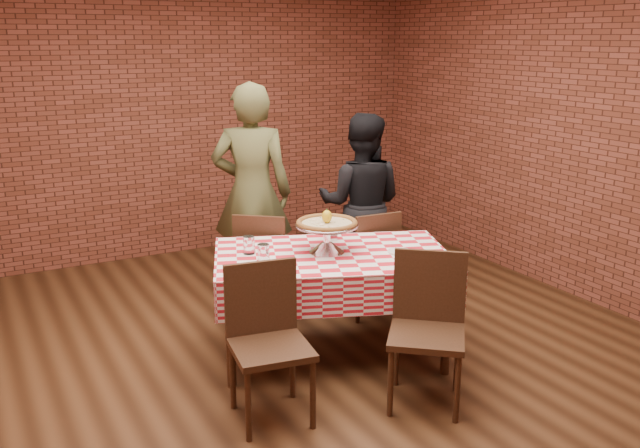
{
  "coord_description": "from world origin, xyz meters",
  "views": [
    {
      "loc": [
        -1.93,
        -3.86,
        2.21
      ],
      "look_at": [
        0.28,
        0.25,
        0.94
      ],
      "focal_mm": 38.71,
      "sensor_mm": 36.0,
      "label": 1
    }
  ],
  "objects_px": {
    "table": "(332,305)",
    "diner_black": "(361,204)",
    "pizza": "(327,224)",
    "water_glass_right": "(249,245)",
    "chair_near_left": "(271,347)",
    "chair_near_right": "(427,334)",
    "chair_far_right": "(367,261)",
    "chair_far_left": "(266,264)",
    "water_glass_left": "(263,253)",
    "condiment_caddy": "(331,231)",
    "pizza_stand": "(327,238)",
    "diner_olive": "(252,193)"
  },
  "relations": [
    {
      "from": "pizza",
      "to": "chair_near_left",
      "type": "distance_m",
      "value": 1.08
    },
    {
      "from": "chair_near_left",
      "to": "chair_near_right",
      "type": "distance_m",
      "value": 0.95
    },
    {
      "from": "table",
      "to": "water_glass_left",
      "type": "relative_size",
      "value": 12.8
    },
    {
      "from": "chair_near_left",
      "to": "chair_near_right",
      "type": "xyz_separation_m",
      "value": [
        0.91,
        -0.29,
        0.0
      ]
    },
    {
      "from": "pizza",
      "to": "water_glass_right",
      "type": "distance_m",
      "value": 0.56
    },
    {
      "from": "table",
      "to": "chair_near_right",
      "type": "distance_m",
      "value": 0.89
    },
    {
      "from": "chair_far_left",
      "to": "water_glass_left",
      "type": "bearing_deg",
      "value": 103.96
    },
    {
      "from": "water_glass_right",
      "to": "diner_olive",
      "type": "relative_size",
      "value": 0.07
    },
    {
      "from": "chair_near_left",
      "to": "diner_black",
      "type": "distance_m",
      "value": 2.3
    },
    {
      "from": "chair_near_left",
      "to": "chair_near_right",
      "type": "relative_size",
      "value": 0.99
    },
    {
      "from": "chair_near_left",
      "to": "chair_far_right",
      "type": "xyz_separation_m",
      "value": [
        1.37,
        1.13,
        -0.02
      ]
    },
    {
      "from": "table",
      "to": "diner_black",
      "type": "xyz_separation_m",
      "value": [
        0.87,
        1.03,
        0.42
      ]
    },
    {
      "from": "water_glass_right",
      "to": "diner_black",
      "type": "bearing_deg",
      "value": 29.14
    },
    {
      "from": "condiment_caddy",
      "to": "chair_near_left",
      "type": "xyz_separation_m",
      "value": [
        -0.89,
        -0.88,
        -0.36
      ]
    },
    {
      "from": "water_glass_left",
      "to": "condiment_caddy",
      "type": "bearing_deg",
      "value": 20.81
    },
    {
      "from": "chair_far_right",
      "to": "chair_far_left",
      "type": "bearing_deg",
      "value": -19.36
    },
    {
      "from": "chair_near_right",
      "to": "chair_near_left",
      "type": "bearing_deg",
      "value": -158.18
    },
    {
      "from": "table",
      "to": "chair_far_right",
      "type": "distance_m",
      "value": 0.84
    },
    {
      "from": "pizza",
      "to": "chair_far_right",
      "type": "height_order",
      "value": "pizza"
    },
    {
      "from": "pizza_stand",
      "to": "chair_far_left",
      "type": "distance_m",
      "value": 0.92
    },
    {
      "from": "chair_near_right",
      "to": "condiment_caddy",
      "type": "bearing_deg",
      "value": 130.29
    },
    {
      "from": "chair_far_left",
      "to": "pizza",
      "type": "bearing_deg",
      "value": 136.13
    },
    {
      "from": "table",
      "to": "pizza_stand",
      "type": "relative_size",
      "value": 3.58
    },
    {
      "from": "chair_far_right",
      "to": "diner_black",
      "type": "xyz_separation_m",
      "value": [
        0.24,
        0.49,
        0.35
      ]
    },
    {
      "from": "pizza_stand",
      "to": "diner_black",
      "type": "xyz_separation_m",
      "value": [
        0.88,
        0.99,
        -0.07
      ]
    },
    {
      "from": "water_glass_right",
      "to": "chair_near_right",
      "type": "relative_size",
      "value": 0.13
    },
    {
      "from": "water_glass_left",
      "to": "diner_black",
      "type": "bearing_deg",
      "value": 35.8
    },
    {
      "from": "chair_near_right",
      "to": "chair_far_left",
      "type": "relative_size",
      "value": 1.05
    },
    {
      "from": "condiment_caddy",
      "to": "chair_far_right",
      "type": "bearing_deg",
      "value": 48.23
    },
    {
      "from": "table",
      "to": "diner_black",
      "type": "distance_m",
      "value": 1.41
    },
    {
      "from": "water_glass_right",
      "to": "pizza_stand",
      "type": "bearing_deg",
      "value": -23.87
    },
    {
      "from": "pizza_stand",
      "to": "pizza",
      "type": "xyz_separation_m",
      "value": [
        0.0,
        0.0,
        0.1
      ]
    },
    {
      "from": "pizza",
      "to": "water_glass_right",
      "type": "height_order",
      "value": "pizza"
    },
    {
      "from": "pizza",
      "to": "chair_near_right",
      "type": "height_order",
      "value": "pizza"
    },
    {
      "from": "table",
      "to": "diner_olive",
      "type": "height_order",
      "value": "diner_olive"
    },
    {
      "from": "water_glass_left",
      "to": "water_glass_right",
      "type": "relative_size",
      "value": 1.0
    },
    {
      "from": "chair_far_left",
      "to": "diner_black",
      "type": "bearing_deg",
      "value": -131.7
    },
    {
      "from": "condiment_caddy",
      "to": "table",
      "type": "bearing_deg",
      "value": -96.83
    },
    {
      "from": "diner_black",
      "to": "chair_near_right",
      "type": "bearing_deg",
      "value": 108.27
    },
    {
      "from": "condiment_caddy",
      "to": "diner_olive",
      "type": "relative_size",
      "value": 0.07
    },
    {
      "from": "chair_far_left",
      "to": "chair_far_right",
      "type": "distance_m",
      "value": 0.82
    },
    {
      "from": "chair_near_right",
      "to": "chair_far_left",
      "type": "bearing_deg",
      "value": 139.13
    },
    {
      "from": "table",
      "to": "pizza",
      "type": "relative_size",
      "value": 3.75
    },
    {
      "from": "chair_near_left",
      "to": "chair_near_right",
      "type": "bearing_deg",
      "value": -9.28
    },
    {
      "from": "pizza",
      "to": "condiment_caddy",
      "type": "bearing_deg",
      "value": 55.72
    },
    {
      "from": "pizza_stand",
      "to": "diner_black",
      "type": "height_order",
      "value": "diner_black"
    },
    {
      "from": "water_glass_right",
      "to": "chair_far_left",
      "type": "relative_size",
      "value": 0.14
    },
    {
      "from": "pizza",
      "to": "water_glass_left",
      "type": "relative_size",
      "value": 3.41
    },
    {
      "from": "water_glass_left",
      "to": "water_glass_right",
      "type": "bearing_deg",
      "value": 93.62
    },
    {
      "from": "chair_near_left",
      "to": "diner_olive",
      "type": "bearing_deg",
      "value": 78.17
    }
  ]
}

